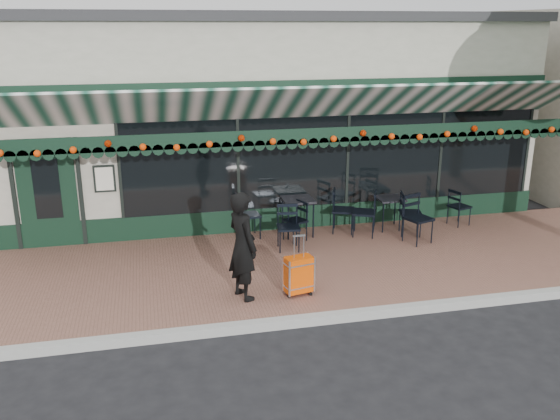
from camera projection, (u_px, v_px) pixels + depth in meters
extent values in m
plane|color=black|center=(342.00, 318.00, 9.35)|extent=(80.00, 80.00, 0.00)
cube|color=brown|center=(308.00, 266.00, 11.19)|extent=(18.00, 4.00, 0.15)
cube|color=#9E9E99|center=(344.00, 316.00, 9.25)|extent=(18.00, 0.16, 0.15)
cube|color=gray|center=(251.00, 109.00, 16.12)|extent=(12.00, 8.00, 4.50)
cube|color=black|center=(339.00, 159.00, 12.81)|extent=(9.20, 0.04, 2.00)
cube|color=black|center=(48.00, 194.00, 11.67)|extent=(1.10, 0.07, 2.20)
cube|color=silver|center=(104.00, 179.00, 11.79)|extent=(0.42, 0.04, 0.55)
cube|color=black|center=(303.00, 136.00, 10.96)|extent=(12.00, 0.03, 0.28)
cylinder|color=#E34D07|center=(304.00, 138.00, 10.91)|extent=(11.60, 0.12, 0.12)
imported|color=black|center=(243.00, 246.00, 9.48)|extent=(0.64, 0.77, 1.79)
cube|color=#DC4906|center=(299.00, 274.00, 9.73)|extent=(0.49, 0.34, 0.60)
cube|color=black|center=(298.00, 293.00, 9.83)|extent=(0.49, 0.34, 0.06)
cube|color=silver|center=(299.00, 246.00, 9.59)|extent=(0.20, 0.07, 0.37)
cube|color=black|center=(390.00, 199.00, 12.82)|extent=(0.57, 0.57, 0.04)
cylinder|color=black|center=(383.00, 218.00, 12.66)|extent=(0.03, 0.03, 0.66)
cylinder|color=black|center=(404.00, 216.00, 12.76)|extent=(0.03, 0.03, 0.66)
cylinder|color=black|center=(375.00, 211.00, 13.10)|extent=(0.03, 0.03, 0.66)
cylinder|color=black|center=(395.00, 210.00, 13.20)|extent=(0.03, 0.03, 0.66)
cube|color=black|center=(298.00, 200.00, 12.43)|extent=(0.64, 0.64, 0.04)
cylinder|color=black|center=(288.00, 222.00, 12.24)|extent=(0.03, 0.03, 0.75)
cylinder|color=black|center=(313.00, 221.00, 12.35)|extent=(0.03, 0.03, 0.75)
cylinder|color=black|center=(282.00, 215.00, 12.74)|extent=(0.03, 0.03, 0.75)
cylinder|color=black|center=(307.00, 213.00, 12.85)|extent=(0.03, 0.03, 0.75)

